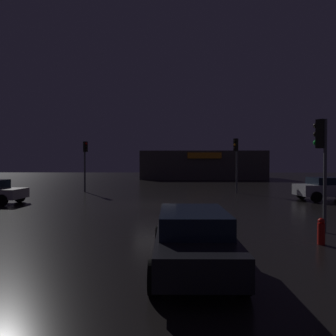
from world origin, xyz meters
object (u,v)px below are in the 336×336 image
(traffic_signal_main, at_px, (321,147))
(car_crossing, at_px, (328,188))
(store_building, at_px, (201,165))
(fire_hydrant, at_px, (321,231))
(traffic_signal_cross_right, at_px, (85,157))
(traffic_signal_opposite, at_px, (236,154))
(car_far, at_px, (193,237))

(traffic_signal_main, bearing_deg, car_crossing, 60.52)
(store_building, xyz_separation_m, fire_hydrant, (-0.32, -39.34, -1.79))
(traffic_signal_cross_right, relative_size, car_crossing, 1.02)
(store_building, distance_m, traffic_signal_opposite, 23.99)
(traffic_signal_opposite, xyz_separation_m, fire_hydrant, (-0.81, -15.38, -2.85))
(car_crossing, bearing_deg, traffic_signal_main, -119.48)
(fire_hydrant, bearing_deg, traffic_signal_main, 63.16)
(car_far, bearing_deg, store_building, 83.90)
(traffic_signal_main, relative_size, fire_hydrant, 4.99)
(car_crossing, height_order, fire_hydrant, car_crossing)
(traffic_signal_opposite, bearing_deg, traffic_signal_cross_right, 176.94)
(traffic_signal_main, distance_m, fire_hydrant, 3.25)
(traffic_signal_main, bearing_deg, fire_hydrant, -116.84)
(traffic_signal_cross_right, relative_size, fire_hydrant, 5.33)
(store_building, height_order, traffic_signal_main, store_building)
(traffic_signal_opposite, xyz_separation_m, car_far, (-4.91, -17.38, -2.51))
(car_crossing, distance_m, fire_hydrant, 12.16)
(traffic_signal_opposite, distance_m, fire_hydrant, 15.66)
(traffic_signal_main, xyz_separation_m, traffic_signal_opposite, (-0.02, 13.72, 0.17))
(traffic_signal_cross_right, relative_size, car_far, 0.99)
(car_crossing, bearing_deg, traffic_signal_cross_right, 163.17)
(traffic_signal_opposite, bearing_deg, car_far, -105.77)
(store_building, height_order, car_far, store_building)
(traffic_signal_main, height_order, traffic_signal_cross_right, traffic_signal_cross_right)
(store_building, xyz_separation_m, traffic_signal_cross_right, (-12.41, -23.27, 0.87))
(traffic_signal_cross_right, height_order, fire_hydrant, traffic_signal_cross_right)
(car_far, relative_size, fire_hydrant, 5.38)
(traffic_signal_opposite, height_order, car_far, traffic_signal_opposite)
(traffic_signal_main, relative_size, car_crossing, 0.95)
(store_building, xyz_separation_m, traffic_signal_main, (0.52, -37.68, 0.88))
(traffic_signal_opposite, distance_m, car_far, 18.24)
(fire_hydrant, bearing_deg, traffic_signal_cross_right, 126.96)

